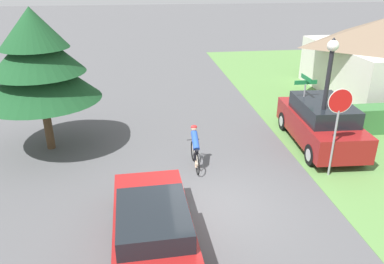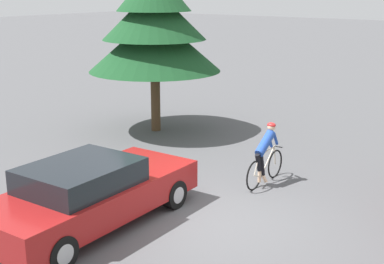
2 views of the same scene
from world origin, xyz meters
name	(u,v)px [view 1 (image 1 of 2)]	position (x,y,z in m)	size (l,w,h in m)	color
ground_plane	(215,208)	(0.00, 0.00, 0.00)	(140.00, 140.00, 0.00)	#515154
sedan_left_lane	(153,228)	(-1.81, -1.58, 0.67)	(2.04, 4.72, 1.34)	maroon
cyclist	(195,148)	(-0.21, 2.56, 0.71)	(0.44, 1.76, 1.47)	black
parked_suv_right	(321,123)	(4.84, 3.67, 0.92)	(2.24, 4.82, 1.83)	maroon
stop_sign	(338,115)	(4.15, 1.35, 2.17)	(0.80, 0.07, 3.02)	gray
street_lamp	(328,81)	(4.40, 2.79, 2.85)	(0.39, 0.39, 4.32)	black
street_name_sign	(304,97)	(4.29, 4.21, 1.84)	(0.90, 0.90, 2.65)	gray
conifer_tall_near	(37,62)	(-5.51, 4.77, 3.37)	(4.21, 4.21, 5.23)	#4C3823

